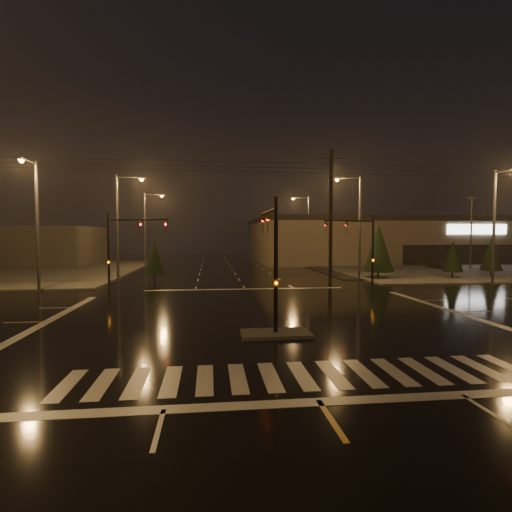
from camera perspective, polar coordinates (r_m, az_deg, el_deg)
The scene contains 23 objects.
ground at distance 21.58m, azimuth 1.06°, elevation -8.66°, with size 140.00×140.00×0.00m, color black.
sidewalk_ne at distance 60.76m, azimuth 26.12°, elevation -1.37°, with size 36.00×36.00×0.12m, color #42403B.
median_island at distance 17.71m, azimuth 2.83°, elevation -11.02°, with size 3.00×1.60×0.15m, color #42403B.
crosswalk at distance 13.03m, azimuth 6.59°, elevation -16.56°, with size 15.00×2.60×0.01m, color beige.
stop_bar_near at distance 11.22m, azimuth 9.07°, elevation -19.89°, with size 16.00×0.50×0.01m, color beige.
stop_bar_far at distance 32.37m, azimuth -1.55°, elevation -4.74°, with size 16.00×0.50×0.01m, color beige.
parking_lot at distance 62.01m, azimuth 31.01°, elevation -1.43°, with size 50.00×24.00×0.08m, color black.
retail_building at distance 76.89m, azimuth 22.88°, elevation 2.37°, with size 60.20×28.30×7.20m.
signal_mast_median at distance 18.11m, azimuth 2.37°, elevation 1.06°, with size 0.25×4.59×6.00m.
signal_mast_ne at distance 33.44m, azimuth 15.02°, elevation 1.92°, with size 4.84×1.86×6.00m.
signal_mast_nw at distance 31.80m, azimuth -18.73°, elevation 1.81°, with size 4.84×1.86×6.00m.
streetlight_1 at distance 39.86m, azimuth -18.78°, elevation 4.91°, with size 2.77×0.32×10.00m.
streetlight_2 at distance 55.60m, azimuth -15.30°, elevation 4.38°, with size 2.77×0.32×10.00m.
streetlight_3 at distance 39.54m, azimuth 14.20°, elevation 4.99°, with size 2.77×0.32×10.00m.
streetlight_4 at distance 58.66m, azimuth 7.23°, elevation 4.38°, with size 2.77×0.32×10.00m.
streetlight_5 at distance 34.76m, azimuth -29.00°, elevation 5.00°, with size 0.32×2.77×10.00m.
streetlight_6 at distance 40.63m, azimuth 31.17°, elevation 4.60°, with size 0.32×2.77×10.00m.
utility_pole_1 at distance 36.63m, azimuth 10.64°, elevation 5.71°, with size 2.20×0.32×12.00m.
conifer_0 at distance 41.89m, azimuth 17.11°, elevation 1.06°, with size 3.00×3.00×5.39m.
conifer_1 at distance 44.68m, azimuth 26.30°, elevation -0.03°, with size 1.98×1.98×3.80m.
conifer_2 at distance 47.91m, azimuth 30.58°, elevation 0.22°, with size 2.17×2.17×4.09m.
conifer_3 at distance 38.24m, azimuth -14.32°, elevation -0.23°, with size 2.01×2.01×3.85m.
car_parked at distance 56.88m, azimuth 24.51°, elevation -1.00°, with size 1.56×3.88×1.32m, color black.
Camera 1 is at (-2.83, -20.95, 4.36)m, focal length 28.00 mm.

